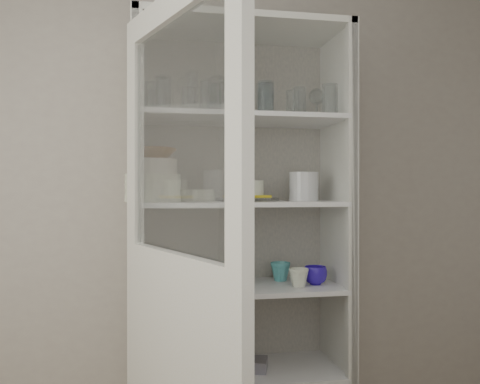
{
  "coord_description": "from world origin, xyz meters",
  "views": [
    {
      "loc": [
        -0.25,
        -1.1,
        1.31
      ],
      "look_at": [
        0.2,
        1.27,
        1.31
      ],
      "focal_mm": 38.0,
      "sensor_mm": 36.0,
      "label": 1
    }
  ],
  "objects_px": {
    "grey_bowl_stack": "(304,187)",
    "plate_stack_front": "(153,188)",
    "glass_platter": "(247,199)",
    "mug_blue": "(315,275)",
    "cream_dish": "(208,364)",
    "white_canister": "(164,272)",
    "mug_teal": "(280,272)",
    "white_ramekin": "(247,188)",
    "teal_jar": "(241,272)",
    "measuring_cups": "(224,284)",
    "goblet_3": "(317,104)",
    "goblet_1": "(219,105)",
    "tin_box": "(248,364)",
    "pantry_cabinet": "(238,267)",
    "plate_stack_back": "(196,195)",
    "cream_bowl": "(153,167)",
    "goblet_0": "(152,103)",
    "mug_white": "(299,278)",
    "goblet_2": "(266,102)",
    "yellow_trivet": "(247,196)",
    "cupboard_door": "(177,320)",
    "terracotta_bowl": "(153,154)"
  },
  "relations": [
    {
      "from": "plate_stack_front",
      "to": "mug_blue",
      "type": "height_order",
      "value": "plate_stack_front"
    },
    {
      "from": "teal_jar",
      "to": "cream_dish",
      "type": "height_order",
      "value": "teal_jar"
    },
    {
      "from": "goblet_3",
      "to": "mug_teal",
      "type": "distance_m",
      "value": 0.87
    },
    {
      "from": "measuring_cups",
      "to": "teal_jar",
      "type": "bearing_deg",
      "value": 39.15
    },
    {
      "from": "pantry_cabinet",
      "to": "yellow_trivet",
      "type": "xyz_separation_m",
      "value": [
        0.04,
        -0.05,
        0.34
      ]
    },
    {
      "from": "goblet_1",
      "to": "terracotta_bowl",
      "type": "relative_size",
      "value": 0.73
    },
    {
      "from": "tin_box",
      "to": "plate_stack_front",
      "type": "bearing_deg",
      "value": -178.07
    },
    {
      "from": "white_ramekin",
      "to": "measuring_cups",
      "type": "bearing_deg",
      "value": -151.07
    },
    {
      "from": "plate_stack_front",
      "to": "cream_dish",
      "type": "height_order",
      "value": "plate_stack_front"
    },
    {
      "from": "pantry_cabinet",
      "to": "plate_stack_front",
      "type": "relative_size",
      "value": 8.34
    },
    {
      "from": "goblet_2",
      "to": "measuring_cups",
      "type": "distance_m",
      "value": 0.91
    },
    {
      "from": "goblet_2",
      "to": "yellow_trivet",
      "type": "height_order",
      "value": "goblet_2"
    },
    {
      "from": "grey_bowl_stack",
      "to": "goblet_0",
      "type": "bearing_deg",
      "value": 168.46
    },
    {
      "from": "goblet_2",
      "to": "plate_stack_back",
      "type": "distance_m",
      "value": 0.58
    },
    {
      "from": "terracotta_bowl",
      "to": "cream_dish",
      "type": "distance_m",
      "value": 1.02
    },
    {
      "from": "mug_blue",
      "to": "mug_white",
      "type": "height_order",
      "value": "mug_blue"
    },
    {
      "from": "glass_platter",
      "to": "mug_blue",
      "type": "distance_m",
      "value": 0.49
    },
    {
      "from": "pantry_cabinet",
      "to": "cream_dish",
      "type": "relative_size",
      "value": 8.91
    },
    {
      "from": "yellow_trivet",
      "to": "mug_white",
      "type": "xyz_separation_m",
      "value": [
        0.22,
        -0.11,
        -0.38
      ]
    },
    {
      "from": "grey_bowl_stack",
      "to": "tin_box",
      "type": "height_order",
      "value": "grey_bowl_stack"
    },
    {
      "from": "goblet_2",
      "to": "goblet_0",
      "type": "bearing_deg",
      "value": 175.83
    },
    {
      "from": "goblet_1",
      "to": "cream_bowl",
      "type": "distance_m",
      "value": 0.48
    },
    {
      "from": "white_canister",
      "to": "mug_teal",
      "type": "bearing_deg",
      "value": 4.42
    },
    {
      "from": "plate_stack_front",
      "to": "yellow_trivet",
      "type": "bearing_deg",
      "value": 6.01
    },
    {
      "from": "grey_bowl_stack",
      "to": "plate_stack_front",
      "type": "bearing_deg",
      "value": -178.93
    },
    {
      "from": "cream_bowl",
      "to": "goblet_2",
      "type": "bearing_deg",
      "value": 12.13
    },
    {
      "from": "white_ramekin",
      "to": "teal_jar",
      "type": "relative_size",
      "value": 1.36
    },
    {
      "from": "goblet_1",
      "to": "mug_blue",
      "type": "distance_m",
      "value": 0.96
    },
    {
      "from": "goblet_2",
      "to": "cream_bowl",
      "type": "height_order",
      "value": "goblet_2"
    },
    {
      "from": "cupboard_door",
      "to": "plate_stack_front",
      "type": "xyz_separation_m",
      "value": [
        -0.07,
        0.61,
        0.45
      ]
    },
    {
      "from": "pantry_cabinet",
      "to": "mug_teal",
      "type": "height_order",
      "value": "pantry_cabinet"
    },
    {
      "from": "goblet_1",
      "to": "mug_teal",
      "type": "distance_m",
      "value": 0.88
    },
    {
      "from": "goblet_1",
      "to": "cream_dish",
      "type": "distance_m",
      "value": 1.25
    },
    {
      "from": "pantry_cabinet",
      "to": "plate_stack_back",
      "type": "xyz_separation_m",
      "value": [
        -0.2,
        0.04,
        0.35
      ]
    },
    {
      "from": "goblet_0",
      "to": "mug_blue",
      "type": "relative_size",
      "value": 1.37
    },
    {
      "from": "glass_platter",
      "to": "yellow_trivet",
      "type": "height_order",
      "value": "yellow_trivet"
    },
    {
      "from": "white_canister",
      "to": "glass_platter",
      "type": "bearing_deg",
      "value": -2.49
    },
    {
      "from": "teal_jar",
      "to": "measuring_cups",
      "type": "distance_m",
      "value": 0.13
    },
    {
      "from": "teal_jar",
      "to": "tin_box",
      "type": "relative_size",
      "value": 0.66
    },
    {
      "from": "terracotta_bowl",
      "to": "mug_teal",
      "type": "xyz_separation_m",
      "value": [
        0.63,
        0.11,
        -0.57
      ]
    },
    {
      "from": "goblet_0",
      "to": "mug_white",
      "type": "xyz_separation_m",
      "value": [
        0.67,
        -0.22,
        -0.83
      ]
    },
    {
      "from": "goblet_0",
      "to": "plate_stack_front",
      "type": "height_order",
      "value": "goblet_0"
    },
    {
      "from": "cream_bowl",
      "to": "mug_teal",
      "type": "xyz_separation_m",
      "value": [
        0.63,
        0.11,
        -0.51
      ]
    },
    {
      "from": "mug_teal",
      "to": "tin_box",
      "type": "relative_size",
      "value": 0.56
    },
    {
      "from": "goblet_3",
      "to": "teal_jar",
      "type": "xyz_separation_m",
      "value": [
        -0.4,
        -0.06,
        -0.83
      ]
    },
    {
      "from": "white_ramekin",
      "to": "mug_teal",
      "type": "relative_size",
      "value": 1.61
    },
    {
      "from": "yellow_trivet",
      "to": "teal_jar",
      "type": "bearing_deg",
      "value": 162.84
    },
    {
      "from": "glass_platter",
      "to": "yellow_trivet",
      "type": "xyz_separation_m",
      "value": [
        0.0,
        0.0,
        0.01
      ]
    },
    {
      "from": "goblet_3",
      "to": "cream_dish",
      "type": "bearing_deg",
      "value": -170.82
    },
    {
      "from": "plate_stack_front",
      "to": "mug_teal",
      "type": "relative_size",
      "value": 2.52
    }
  ]
}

